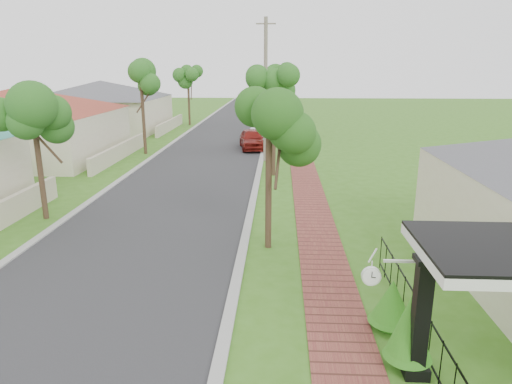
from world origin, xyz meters
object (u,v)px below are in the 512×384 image
(parked_car_red, at_px, (252,139))
(parked_car_white, at_px, (263,129))
(utility_pole, at_px, (266,91))
(porch_post, at_px, (420,325))
(station_clock, at_px, (374,275))
(near_tree, at_px, (269,136))

(parked_car_red, relative_size, parked_car_white, 0.91)
(utility_pole, bearing_deg, parked_car_white, 93.00)
(porch_post, relative_size, utility_pole, 0.29)
(porch_post, bearing_deg, parked_car_red, 100.63)
(parked_car_white, distance_m, station_clock, 30.34)
(near_tree, bearing_deg, utility_pole, 92.27)
(porch_post, relative_size, parked_car_white, 0.54)
(porch_post, relative_size, near_tree, 0.53)
(parked_car_red, height_order, near_tree, near_tree)
(parked_car_red, relative_size, station_clock, 4.06)
(porch_post, xyz_separation_m, parked_car_red, (-4.74, 25.22, -0.40))
(utility_pole, xyz_separation_m, station_clock, (2.80, -20.60, -2.48))
(near_tree, distance_m, station_clock, 6.70)
(parked_car_white, height_order, station_clock, station_clock)
(parked_car_red, relative_size, near_tree, 0.89)
(parked_car_white, height_order, utility_pole, utility_pole)
(porch_post, xyz_separation_m, near_tree, (-3.07, 6.45, 2.66))
(porch_post, xyz_separation_m, station_clock, (-0.85, 0.40, 0.83))
(parked_car_white, bearing_deg, porch_post, -76.87)
(station_clock, bearing_deg, porch_post, -25.09)
(station_clock, bearing_deg, utility_pole, 97.73)
(porch_post, bearing_deg, station_clock, 154.91)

